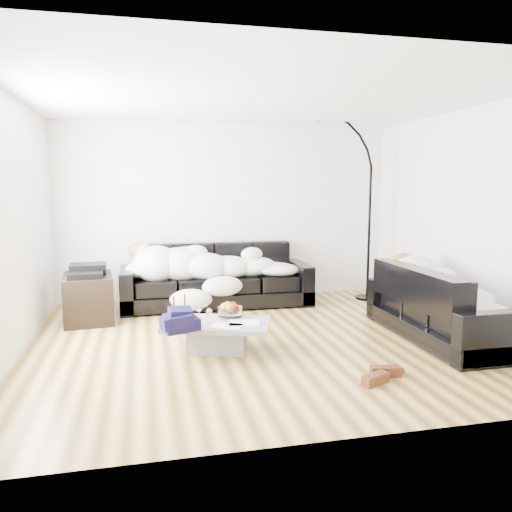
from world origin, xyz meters
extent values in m
plane|color=brown|center=(0.00, 0.00, 0.00)|extent=(5.00, 5.00, 0.00)
cube|color=silver|center=(0.00, 2.25, 1.30)|extent=(5.00, 0.02, 2.60)
cube|color=silver|center=(-2.50, 0.00, 1.30)|extent=(0.02, 4.50, 2.60)
cube|color=silver|center=(2.50, 0.00, 1.30)|extent=(0.02, 4.50, 2.60)
plane|color=white|center=(0.00, 0.00, 2.60)|extent=(5.00, 5.00, 0.00)
cube|color=black|center=(-0.25, 1.73, 0.43)|extent=(2.65, 0.92, 0.87)
cube|color=black|center=(1.97, -0.36, 0.40)|extent=(0.85, 1.98, 0.80)
ellipsoid|color=#0F576B|center=(1.91, 0.25, 0.72)|extent=(0.42, 0.38, 0.20)
cube|color=#939699|center=(-0.53, -0.26, 0.15)|extent=(1.20, 0.91, 0.31)
cylinder|color=white|center=(-0.37, -0.06, 0.39)|extent=(0.27, 0.27, 0.16)
cylinder|color=white|center=(-0.71, -0.15, 0.40)|extent=(0.08, 0.08, 0.18)
cylinder|color=white|center=(-0.83, -0.27, 0.40)|extent=(0.09, 0.09, 0.19)
cylinder|color=white|center=(-0.62, -0.29, 0.39)|extent=(0.07, 0.07, 0.15)
cylinder|color=maroon|center=(-0.96, -0.07, 0.43)|extent=(0.05, 0.05, 0.25)
cylinder|color=maroon|center=(-0.85, -0.04, 0.44)|extent=(0.06, 0.06, 0.26)
cube|color=silver|center=(-0.27, -0.37, 0.32)|extent=(0.35, 0.29, 0.01)
cube|color=silver|center=(-0.47, -0.44, 0.32)|extent=(0.37, 0.34, 0.01)
cube|color=black|center=(-1.95, 1.28, 0.29)|extent=(0.66, 0.90, 0.58)
cube|color=black|center=(-1.95, 1.28, 0.65)|extent=(0.46, 0.36, 0.13)
camera|label=1|loc=(-1.24, -5.19, 1.69)|focal=35.00mm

